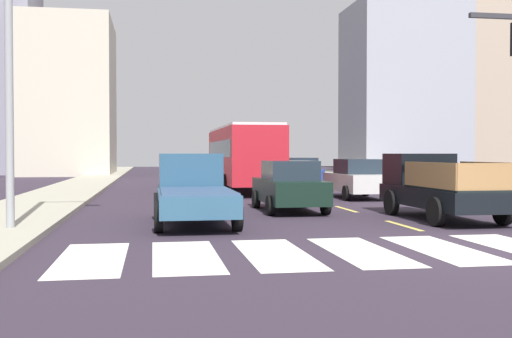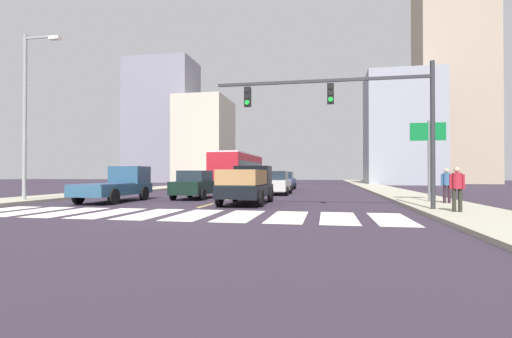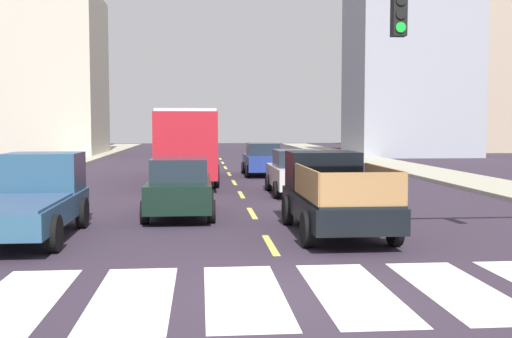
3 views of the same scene
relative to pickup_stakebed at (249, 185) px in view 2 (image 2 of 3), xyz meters
name	(u,v)px [view 2 (image 2 of 3)]	position (x,y,z in m)	size (l,w,h in m)	color
ground_plane	(172,214)	(-1.75, -5.63, -0.94)	(160.00, 160.00, 0.00)	#2F2633
sidewalk_right	(392,192)	(9.13, 12.37, -0.86)	(3.30, 110.00, 0.15)	#A59F8B
sidewalk_left	(140,190)	(-12.63, 12.37, -0.86)	(3.30, 110.00, 0.15)	#A59F8B
crosswalk_stripe_1	(31,211)	(-7.86, -5.63, -0.93)	(1.25, 3.82, 0.01)	silver
crosswalk_stripe_2	(69,212)	(-6.12, -5.63, -0.93)	(1.25, 3.82, 0.01)	silver
crosswalk_stripe_3	(109,213)	(-4.37, -5.63, -0.93)	(1.25, 3.82, 0.01)	silver
crosswalk_stripe_4	(151,214)	(-2.62, -5.63, -0.93)	(1.25, 3.82, 0.01)	silver
crosswalk_stripe_5	(194,215)	(-0.88, -5.63, -0.93)	(1.25, 3.82, 0.01)	silver
crosswalk_stripe_6	(240,216)	(0.87, -5.63, -0.93)	(1.25, 3.82, 0.01)	silver
crosswalk_stripe_7	(288,217)	(2.61, -5.63, -0.93)	(1.25, 3.82, 0.01)	silver
crosswalk_stripe_8	(338,218)	(4.36, -5.63, -0.93)	(1.25, 3.82, 0.01)	silver
crosswalk_stripe_9	(391,219)	(6.11, -5.63, -0.93)	(1.25, 3.82, 0.01)	silver
lane_dash_0	(206,205)	(-1.75, -1.63, -0.93)	(0.16, 2.40, 0.01)	#E3CB55
lane_dash_1	(232,199)	(-1.75, 3.37, -0.93)	(0.16, 2.40, 0.01)	#E3CB55
lane_dash_2	(249,194)	(-1.75, 8.37, -0.93)	(0.16, 2.40, 0.01)	#E3CB55
lane_dash_3	(260,191)	(-1.75, 13.37, -0.93)	(0.16, 2.40, 0.01)	#E3CB55
lane_dash_4	(269,189)	(-1.75, 18.37, -0.93)	(0.16, 2.40, 0.01)	#E3CB55
lane_dash_5	(275,187)	(-1.75, 23.37, -0.93)	(0.16, 2.40, 0.01)	#E3CB55
lane_dash_6	(281,186)	(-1.75, 28.37, -0.93)	(0.16, 2.40, 0.01)	#E3CB55
lane_dash_7	(285,185)	(-1.75, 33.37, -0.93)	(0.16, 2.40, 0.01)	#E3CB55
pickup_stakebed	(249,185)	(0.00, 0.00, 0.00)	(2.18, 5.20, 1.96)	black
pickup_dark	(119,185)	(-7.35, 0.01, -0.02)	(2.18, 5.20, 1.96)	navy
city_bus	(238,169)	(-3.87, 14.00, 1.02)	(2.72, 10.80, 3.32)	#B21C27
sedan_near_right	(284,181)	(-0.04, 17.23, -0.08)	(2.02, 4.40, 1.72)	navy
sedan_far	(196,185)	(-3.91, 2.90, -0.08)	(2.02, 4.40, 1.72)	black
sedan_mid	(276,183)	(0.35, 8.32, -0.08)	(2.02, 4.40, 1.72)	silver
traffic_signal_gantry	(359,109)	(5.25, -3.16, 3.26)	(8.86, 0.27, 6.00)	#2D2D33
direction_sign_green	(428,144)	(8.99, 1.12, 2.10)	(1.70, 0.12, 4.20)	slate
streetlight_left	(27,109)	(-11.76, -1.58, 4.03)	(2.20, 0.28, 9.00)	gray
pedestrian_waiting	(447,183)	(9.54, 0.09, 0.18)	(0.53, 0.34, 1.64)	#2B1B23
pedestrian_walking	(457,185)	(8.62, -4.20, 0.18)	(0.53, 0.34, 1.64)	#27281F
tower_tall_centre	(453,80)	(23.81, 44.89, 15.47)	(10.96, 8.18, 32.82)	tan
block_mid_left	(402,129)	(14.51, 36.58, 6.87)	(9.99, 8.08, 15.61)	#9397A2
block_mid_right	(205,141)	(-15.99, 40.82, 6.07)	(7.91, 10.46, 14.01)	beige
block_low_left	(162,122)	(-25.37, 44.51, 10.06)	(11.86, 8.17, 21.99)	gray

